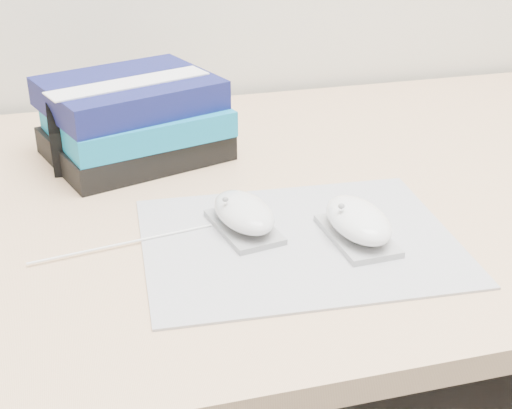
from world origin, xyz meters
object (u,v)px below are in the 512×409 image
object	(u,v)px
book_stack	(134,119)
pouch	(91,132)
desk	(270,301)
mouse_front	(358,223)
mouse_rear	(244,215)

from	to	relation	value
book_stack	pouch	world-z (taller)	book_stack
desk	book_stack	bearing A→B (deg)	153.33
mouse_front	book_stack	xyz separation A→B (m)	(-0.22, 0.33, 0.03)
mouse_front	book_stack	world-z (taller)	book_stack
desk	mouse_front	world-z (taller)	mouse_front
mouse_rear	pouch	xyz separation A→B (m)	(-0.16, 0.26, 0.03)
mouse_rear	mouse_front	bearing A→B (deg)	-24.29
desk	mouse_rear	bearing A→B (deg)	-115.66
mouse_front	pouch	xyz separation A→B (m)	(-0.28, 0.31, 0.02)
mouse_rear	mouse_front	distance (m)	0.14
mouse_rear	mouse_front	xyz separation A→B (m)	(0.12, -0.06, 0.00)
pouch	book_stack	bearing A→B (deg)	11.53
desk	mouse_front	size ratio (longest dim) A/B	13.43
mouse_rear	book_stack	bearing A→B (deg)	109.78
mouse_front	book_stack	size ratio (longest dim) A/B	0.42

